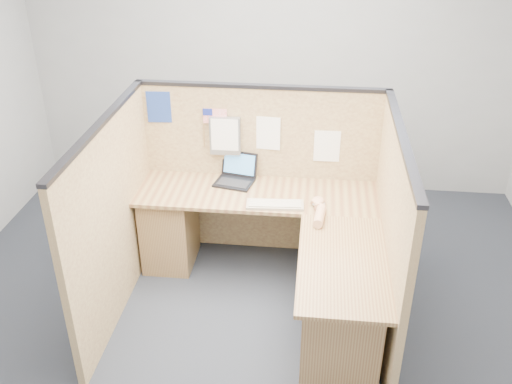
# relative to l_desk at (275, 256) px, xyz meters

# --- Properties ---
(floor) EXTENTS (5.00, 5.00, 0.00)m
(floor) POSITION_rel_l_desk_xyz_m (-0.18, -0.29, -0.39)
(floor) COLOR black
(floor) RESTS_ON ground
(wall_back) EXTENTS (5.00, 0.00, 5.00)m
(wall_back) POSITION_rel_l_desk_xyz_m (-0.18, 1.96, 1.01)
(wall_back) COLOR #95979A
(wall_back) RESTS_ON floor
(cubicle_partitions) EXTENTS (2.06, 1.83, 1.53)m
(cubicle_partitions) POSITION_rel_l_desk_xyz_m (-0.18, 0.14, 0.38)
(cubicle_partitions) COLOR brown
(cubicle_partitions) RESTS_ON floor
(l_desk) EXTENTS (1.95, 1.75, 0.73)m
(l_desk) POSITION_rel_l_desk_xyz_m (0.00, 0.00, 0.00)
(l_desk) COLOR brown
(l_desk) RESTS_ON floor
(laptop) EXTENTS (0.35, 0.35, 0.22)m
(laptop) POSITION_rel_l_desk_xyz_m (-0.39, 0.58, 0.39)
(laptop) COLOR black
(laptop) RESTS_ON l_desk
(keyboard) EXTENTS (0.45, 0.18, 0.03)m
(keyboard) POSITION_rel_l_desk_xyz_m (-0.02, 0.19, 0.35)
(keyboard) COLOR gray
(keyboard) RESTS_ON l_desk
(mouse) EXTENTS (0.12, 0.08, 0.05)m
(mouse) POSITION_rel_l_desk_xyz_m (0.31, 0.23, 0.36)
(mouse) COLOR silver
(mouse) RESTS_ON l_desk
(hand_forearm) EXTENTS (0.11, 0.39, 0.08)m
(hand_forearm) POSITION_rel_l_desk_xyz_m (0.32, 0.09, 0.38)
(hand_forearm) COLOR tan
(hand_forearm) RESTS_ON l_desk
(blue_poster) EXTENTS (0.20, 0.01, 0.27)m
(blue_poster) POSITION_rel_l_desk_xyz_m (-1.03, 0.68, 0.92)
(blue_poster) COLOR navy
(blue_poster) RESTS_ON cubicle_partitions
(american_flag) EXTENTS (0.20, 0.01, 0.35)m
(american_flag) POSITION_rel_l_desk_xyz_m (-0.58, 0.67, 0.86)
(american_flag) COLOR olive
(american_flag) RESTS_ON cubicle_partitions
(file_holder) EXTENTS (0.26, 0.05, 0.33)m
(file_holder) POSITION_rel_l_desk_xyz_m (-0.48, 0.66, 0.71)
(file_holder) COLOR slate
(file_holder) RESTS_ON cubicle_partitions
(paper_left) EXTENTS (0.22, 0.02, 0.29)m
(paper_left) POSITION_rel_l_desk_xyz_m (-0.14, 0.68, 0.73)
(paper_left) COLOR white
(paper_left) RESTS_ON cubicle_partitions
(paper_right) EXTENTS (0.21, 0.01, 0.27)m
(paper_right) POSITION_rel_l_desk_xyz_m (0.36, 0.68, 0.64)
(paper_right) COLOR white
(paper_right) RESTS_ON cubicle_partitions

